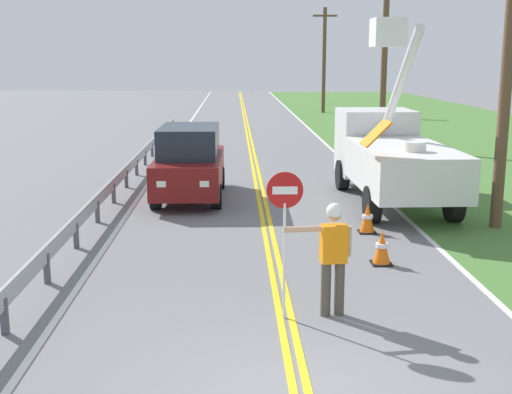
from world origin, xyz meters
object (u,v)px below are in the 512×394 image
(oncoming_suv_nearest, at_px, (190,162))
(utility_pole_near, at_px, (509,49))
(stop_sign_paddle, at_px, (285,212))
(utility_bucket_truck, at_px, (390,152))
(flagger_worker, at_px, (333,252))
(traffic_cone_lead, at_px, (382,248))
(traffic_cone_mid, at_px, (367,219))
(utility_pole_far, at_px, (324,58))
(utility_pole_mid, at_px, (385,51))

(oncoming_suv_nearest, height_order, utility_pole_near, utility_pole_near)
(stop_sign_paddle, bearing_deg, utility_bucket_truck, 67.27)
(flagger_worker, distance_m, stop_sign_paddle, 1.02)
(stop_sign_paddle, relative_size, traffic_cone_lead, 3.33)
(utility_bucket_truck, height_order, traffic_cone_mid, utility_bucket_truck)
(utility_pole_far, height_order, traffic_cone_mid, utility_pole_far)
(utility_pole_near, relative_size, utility_pole_far, 1.05)
(utility_bucket_truck, bearing_deg, traffic_cone_lead, -104.11)
(flagger_worker, height_order, utility_pole_near, utility_pole_near)
(utility_pole_near, relative_size, traffic_cone_mid, 11.54)
(utility_pole_mid, relative_size, traffic_cone_mid, 11.82)
(utility_pole_far, bearing_deg, traffic_cone_lead, -95.83)
(utility_pole_mid, height_order, traffic_cone_mid, utility_pole_mid)
(utility_bucket_truck, bearing_deg, flagger_worker, -108.49)
(traffic_cone_lead, bearing_deg, stop_sign_paddle, -128.18)
(flagger_worker, xyz_separation_m, oncoming_suv_nearest, (-2.81, 9.16, 0.01))
(flagger_worker, xyz_separation_m, utility_bucket_truck, (2.89, 8.63, 0.36))
(utility_pole_mid, distance_m, utility_pole_far, 19.98)
(oncoming_suv_nearest, relative_size, utility_pole_far, 0.60)
(traffic_cone_lead, bearing_deg, utility_pole_far, 84.17)
(flagger_worker, distance_m, traffic_cone_mid, 5.37)
(utility_pole_mid, bearing_deg, utility_pole_near, -91.85)
(utility_pole_near, height_order, utility_pole_mid, utility_pole_mid)
(stop_sign_paddle, height_order, utility_pole_near, utility_pole_near)
(traffic_cone_lead, relative_size, traffic_cone_mid, 1.00)
(utility_bucket_truck, bearing_deg, utility_pole_near, -58.49)
(flagger_worker, height_order, utility_pole_far, utility_pole_far)
(stop_sign_paddle, distance_m, traffic_cone_lead, 3.73)
(utility_pole_near, bearing_deg, oncoming_suv_nearest, 154.40)
(utility_bucket_truck, relative_size, utility_pole_mid, 0.83)
(flagger_worker, height_order, traffic_cone_lead, flagger_worker)
(flagger_worker, distance_m, utility_pole_far, 40.89)
(utility_bucket_truck, height_order, utility_pole_mid, utility_pole_mid)
(flagger_worker, bearing_deg, stop_sign_paddle, -173.62)
(utility_bucket_truck, height_order, oncoming_suv_nearest, utility_bucket_truck)
(utility_pole_near, bearing_deg, traffic_cone_mid, -172.29)
(flagger_worker, height_order, oncoming_suv_nearest, oncoming_suv_nearest)
(stop_sign_paddle, relative_size, utility_pole_mid, 0.28)
(oncoming_suv_nearest, height_order, traffic_cone_lead, oncoming_suv_nearest)
(utility_bucket_truck, bearing_deg, oncoming_suv_nearest, 174.68)
(flagger_worker, distance_m, oncoming_suv_nearest, 9.58)
(oncoming_suv_nearest, relative_size, utility_pole_near, 0.57)
(utility_pole_near, distance_m, traffic_cone_lead, 5.92)
(utility_bucket_truck, relative_size, traffic_cone_lead, 9.76)
(stop_sign_paddle, height_order, oncoming_suv_nearest, stop_sign_paddle)
(stop_sign_paddle, relative_size, traffic_cone_mid, 3.33)
(utility_bucket_truck, xyz_separation_m, oncoming_suv_nearest, (-5.70, 0.53, -0.34))
(flagger_worker, xyz_separation_m, traffic_cone_lead, (1.38, 2.64, -0.71))
(stop_sign_paddle, distance_m, utility_bucket_truck, 9.46)
(utility_pole_near, distance_m, utility_pole_mid, 14.96)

